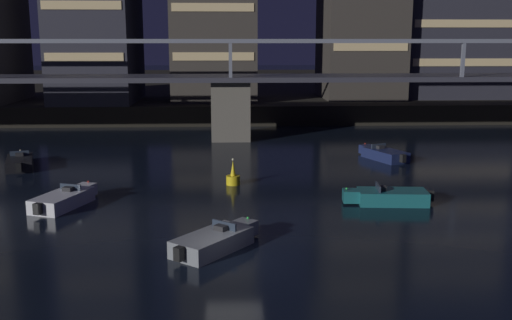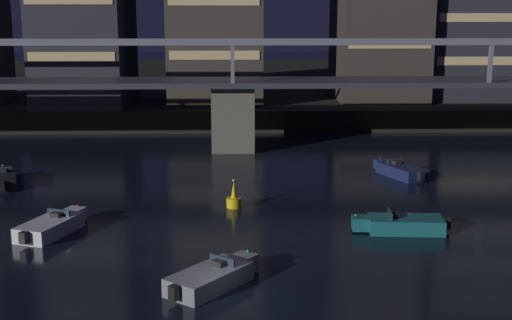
{
  "view_description": "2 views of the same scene",
  "coord_description": "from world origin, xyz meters",
  "px_view_note": "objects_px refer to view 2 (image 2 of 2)",
  "views": [
    {
      "loc": [
        -0.14,
        -24.2,
        9.33
      ],
      "look_at": [
        1.43,
        10.74,
        2.25
      ],
      "focal_mm": 41.85,
      "sensor_mm": 36.0,
      "label": 1
    },
    {
      "loc": [
        0.17,
        -25.93,
        11.28
      ],
      "look_at": [
        1.44,
        15.04,
        2.65
      ],
      "focal_mm": 47.92,
      "sensor_mm": 36.0,
      "label": 2
    }
  ],
  "objects_px": {
    "speedboat_mid_right": "(401,224)",
    "speedboat_far_left": "(400,170)",
    "channel_buoy": "(234,200)",
    "speedboat_near_left": "(2,179)",
    "speedboat_near_right": "(52,226)",
    "speedboat_mid_center": "(213,277)",
    "river_bridge": "(233,98)"
  },
  "relations": [
    {
      "from": "river_bridge",
      "to": "speedboat_mid_right",
      "type": "bearing_deg",
      "value": -69.05
    },
    {
      "from": "speedboat_far_left",
      "to": "channel_buoy",
      "type": "distance_m",
      "value": 14.33
    },
    {
      "from": "speedboat_mid_center",
      "to": "speedboat_far_left",
      "type": "xyz_separation_m",
      "value": [
        12.85,
        20.16,
        0.0
      ]
    },
    {
      "from": "river_bridge",
      "to": "speedboat_near_left",
      "type": "bearing_deg",
      "value": -141.4
    },
    {
      "from": "speedboat_near_left",
      "to": "speedboat_far_left",
      "type": "bearing_deg",
      "value": 3.91
    },
    {
      "from": "speedboat_mid_center",
      "to": "channel_buoy",
      "type": "relative_size",
      "value": 2.63
    },
    {
      "from": "speedboat_mid_right",
      "to": "speedboat_far_left",
      "type": "height_order",
      "value": "same"
    },
    {
      "from": "speedboat_far_left",
      "to": "channel_buoy",
      "type": "height_order",
      "value": "channel_buoy"
    },
    {
      "from": "channel_buoy",
      "to": "river_bridge",
      "type": "bearing_deg",
      "value": 90.21
    },
    {
      "from": "speedboat_near_left",
      "to": "speedboat_near_right",
      "type": "relative_size",
      "value": 1.01
    },
    {
      "from": "speedboat_mid_right",
      "to": "speedboat_far_left",
      "type": "relative_size",
      "value": 1.04
    },
    {
      "from": "speedboat_near_right",
      "to": "speedboat_mid_right",
      "type": "xyz_separation_m",
      "value": [
        18.59,
        -0.31,
        0.0
      ]
    },
    {
      "from": "speedboat_near_left",
      "to": "channel_buoy",
      "type": "relative_size",
      "value": 2.93
    },
    {
      "from": "river_bridge",
      "to": "speedboat_far_left",
      "type": "bearing_deg",
      "value": -41.48
    },
    {
      "from": "speedboat_mid_center",
      "to": "speedboat_mid_right",
      "type": "distance_m",
      "value": 12.21
    },
    {
      "from": "speedboat_far_left",
      "to": "river_bridge",
      "type": "bearing_deg",
      "value": 138.52
    },
    {
      "from": "speedboat_near_left",
      "to": "channel_buoy",
      "type": "height_order",
      "value": "channel_buoy"
    },
    {
      "from": "speedboat_mid_center",
      "to": "speedboat_far_left",
      "type": "relative_size",
      "value": 0.92
    },
    {
      "from": "speedboat_near_left",
      "to": "speedboat_mid_right",
      "type": "xyz_separation_m",
      "value": [
        24.73,
        -11.04,
        0.0
      ]
    },
    {
      "from": "speedboat_near_left",
      "to": "speedboat_mid_center",
      "type": "bearing_deg",
      "value": -50.82
    },
    {
      "from": "speedboat_near_left",
      "to": "speedboat_mid_center",
      "type": "distance_m",
      "value": 23.57
    },
    {
      "from": "speedboat_near_right",
      "to": "speedboat_mid_right",
      "type": "relative_size",
      "value": 0.98
    },
    {
      "from": "speedboat_mid_center",
      "to": "speedboat_mid_right",
      "type": "xyz_separation_m",
      "value": [
        9.84,
        7.23,
        0.0
      ]
    },
    {
      "from": "river_bridge",
      "to": "speedboat_far_left",
      "type": "height_order",
      "value": "river_bridge"
    },
    {
      "from": "speedboat_mid_center",
      "to": "speedboat_mid_right",
      "type": "bearing_deg",
      "value": 36.31
    },
    {
      "from": "speedboat_mid_center",
      "to": "speedboat_near_left",
      "type": "bearing_deg",
      "value": 129.18
    },
    {
      "from": "speedboat_near_right",
      "to": "speedboat_mid_center",
      "type": "xyz_separation_m",
      "value": [
        8.75,
        -7.54,
        0.0
      ]
    },
    {
      "from": "channel_buoy",
      "to": "speedboat_mid_center",
      "type": "bearing_deg",
      "value": -94.12
    },
    {
      "from": "speedboat_far_left",
      "to": "speedboat_near_right",
      "type": "bearing_deg",
      "value": -149.69
    },
    {
      "from": "channel_buoy",
      "to": "speedboat_mid_right",
      "type": "bearing_deg",
      "value": -29.39
    },
    {
      "from": "river_bridge",
      "to": "speedboat_near_right",
      "type": "relative_size",
      "value": 17.63
    },
    {
      "from": "speedboat_near_right",
      "to": "speedboat_mid_center",
      "type": "distance_m",
      "value": 11.55
    }
  ]
}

